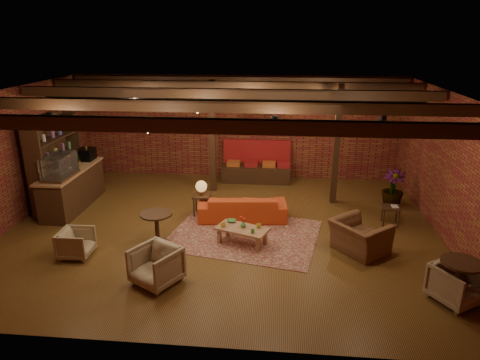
# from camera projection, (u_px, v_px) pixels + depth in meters

# --- Properties ---
(floor) EXTENTS (10.00, 10.00, 0.00)m
(floor) POSITION_uv_depth(u_px,v_px,m) (222.00, 229.00, 10.13)
(floor) COLOR #3C260F
(floor) RESTS_ON ground
(ceiling) EXTENTS (10.00, 8.00, 0.02)m
(ceiling) POSITION_uv_depth(u_px,v_px,m) (220.00, 93.00, 9.09)
(ceiling) COLOR black
(ceiling) RESTS_ON wall_back
(wall_back) EXTENTS (10.00, 0.02, 3.20)m
(wall_back) POSITION_uv_depth(u_px,v_px,m) (238.00, 127.00, 13.37)
(wall_back) COLOR maroon
(wall_back) RESTS_ON ground
(wall_front) EXTENTS (10.00, 0.02, 3.20)m
(wall_front) POSITION_uv_depth(u_px,v_px,m) (181.00, 250.00, 5.85)
(wall_front) COLOR maroon
(wall_front) RESTS_ON ground
(wall_left) EXTENTS (0.02, 8.00, 3.20)m
(wall_left) POSITION_uv_depth(u_px,v_px,m) (11.00, 159.00, 10.05)
(wall_left) COLOR maroon
(wall_left) RESTS_ON ground
(wall_right) EXTENTS (0.02, 8.00, 3.20)m
(wall_right) POSITION_uv_depth(u_px,v_px,m) (452.00, 171.00, 9.17)
(wall_right) COLOR maroon
(wall_right) RESTS_ON ground
(ceiling_beams) EXTENTS (9.80, 6.40, 0.22)m
(ceiling_beams) POSITION_uv_depth(u_px,v_px,m) (220.00, 99.00, 9.13)
(ceiling_beams) COLOR black
(ceiling_beams) RESTS_ON ceiling
(ceiling_pipe) EXTENTS (9.60, 0.12, 0.12)m
(ceiling_pipe) POSITION_uv_depth(u_px,v_px,m) (229.00, 98.00, 10.71)
(ceiling_pipe) COLOR black
(ceiling_pipe) RESTS_ON ceiling
(post_left) EXTENTS (0.16, 0.16, 3.20)m
(post_left) POSITION_uv_depth(u_px,v_px,m) (212.00, 137.00, 12.11)
(post_left) COLOR black
(post_left) RESTS_ON ground
(post_right) EXTENTS (0.16, 0.16, 3.20)m
(post_right) POSITION_uv_depth(u_px,v_px,m) (337.00, 146.00, 11.24)
(post_right) COLOR black
(post_right) RESTS_ON ground
(service_counter) EXTENTS (0.80, 2.50, 1.60)m
(service_counter) POSITION_uv_depth(u_px,v_px,m) (71.00, 179.00, 11.18)
(service_counter) COLOR black
(service_counter) RESTS_ON ground
(plant_counter) EXTENTS (0.35, 0.39, 0.30)m
(plant_counter) POSITION_uv_depth(u_px,v_px,m) (77.00, 161.00, 11.22)
(plant_counter) COLOR #337F33
(plant_counter) RESTS_ON service_counter
(shelving_hutch) EXTENTS (0.52, 2.00, 2.40)m
(shelving_hutch) POSITION_uv_depth(u_px,v_px,m) (57.00, 162.00, 11.17)
(shelving_hutch) COLOR black
(shelving_hutch) RESTS_ON ground
(banquette) EXTENTS (2.10, 0.70, 1.00)m
(banquette) POSITION_uv_depth(u_px,v_px,m) (256.00, 166.00, 13.26)
(banquette) COLOR maroon
(banquette) RESTS_ON ground
(service_sign) EXTENTS (0.86, 0.06, 0.30)m
(service_sign) POSITION_uv_depth(u_px,v_px,m) (256.00, 109.00, 12.23)
(service_sign) COLOR #F24B18
(service_sign) RESTS_ON ceiling
(ceiling_spotlights) EXTENTS (6.40, 4.40, 0.28)m
(ceiling_spotlights) POSITION_uv_depth(u_px,v_px,m) (220.00, 109.00, 9.20)
(ceiling_spotlights) COLOR black
(ceiling_spotlights) RESTS_ON ceiling
(rug) EXTENTS (3.71, 3.10, 0.01)m
(rug) POSITION_uv_depth(u_px,v_px,m) (244.00, 234.00, 9.86)
(rug) COLOR maroon
(rug) RESTS_ON floor
(sofa) EXTENTS (2.24, 1.05, 0.63)m
(sofa) POSITION_uv_depth(u_px,v_px,m) (242.00, 207.00, 10.61)
(sofa) COLOR #B93C19
(sofa) RESTS_ON floor
(coffee_table) EXTENTS (1.24, 0.92, 0.63)m
(coffee_table) POSITION_uv_depth(u_px,v_px,m) (242.00, 229.00, 9.34)
(coffee_table) COLOR olive
(coffee_table) RESTS_ON floor
(side_table_lamp) EXTENTS (0.45, 0.45, 0.91)m
(side_table_lamp) POSITION_uv_depth(u_px,v_px,m) (201.00, 189.00, 10.73)
(side_table_lamp) COLOR black
(side_table_lamp) RESTS_ON floor
(round_table_left) EXTENTS (0.69, 0.69, 0.72)m
(round_table_left) POSITION_uv_depth(u_px,v_px,m) (157.00, 223.00, 9.31)
(round_table_left) COLOR black
(round_table_left) RESTS_ON floor
(armchair_a) EXTENTS (0.60, 0.64, 0.65)m
(armchair_a) POSITION_uv_depth(u_px,v_px,m) (76.00, 242.00, 8.83)
(armchair_a) COLOR #C2BA97
(armchair_a) RESTS_ON floor
(armchair_b) EXTENTS (1.03, 1.01, 0.79)m
(armchair_b) POSITION_uv_depth(u_px,v_px,m) (156.00, 264.00, 7.85)
(armchair_b) COLOR #C2BA97
(armchair_b) RESTS_ON floor
(armchair_right) EXTENTS (1.21, 1.26, 0.93)m
(armchair_right) POSITION_uv_depth(u_px,v_px,m) (360.00, 232.00, 8.96)
(armchair_right) COLOR brown
(armchair_right) RESTS_ON floor
(side_table_book) EXTENTS (0.46, 0.46, 0.49)m
(side_table_book) POSITION_uv_depth(u_px,v_px,m) (391.00, 208.00, 10.24)
(side_table_book) COLOR black
(side_table_book) RESTS_ON floor
(round_table_right) EXTENTS (0.68, 0.68, 0.80)m
(round_table_right) POSITION_uv_depth(u_px,v_px,m) (460.00, 276.00, 7.22)
(round_table_right) COLOR black
(round_table_right) RESTS_ON floor
(armchair_far) EXTENTS (0.99, 0.98, 0.76)m
(armchair_far) POSITION_uv_depth(u_px,v_px,m) (457.00, 282.00, 7.30)
(armchair_far) COLOR #C2BA97
(armchair_far) RESTS_ON floor
(plant_tall) EXTENTS (2.13, 2.13, 3.01)m
(plant_tall) POSITION_uv_depth(u_px,v_px,m) (397.00, 152.00, 11.01)
(plant_tall) COLOR #4C7F4C
(plant_tall) RESTS_ON floor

